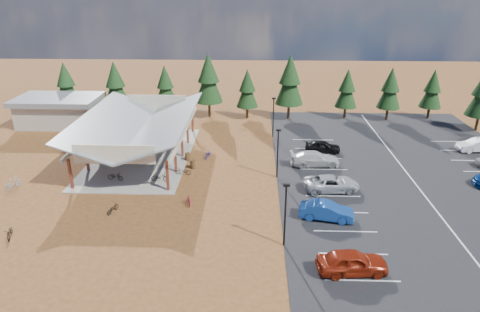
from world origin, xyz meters
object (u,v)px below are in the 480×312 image
bike_2 (133,145)px  bike_3 (137,132)px  bike_0 (115,176)px  bike_16 (183,171)px  bike_8 (10,232)px  car_1 (327,211)px  bike_7 (169,132)px  car_0 (352,262)px  bike_11 (189,200)px  bike_pavilion (139,124)px  outbuilding (59,110)px  car_9 (477,145)px  bike_1 (131,156)px  lamp_post_2 (273,114)px  car_3 (315,159)px  bike_6 (166,143)px  car_2 (332,183)px  trash_bin_1 (188,157)px  lamp_post_0 (285,210)px  lamp_post_1 (278,150)px  bike_9 (13,183)px  bike_12 (113,208)px  trash_bin_0 (193,164)px  bike_5 (146,162)px  car_4 (323,146)px  bike_14 (208,154)px

bike_2 → bike_3: bearing=22.8°
bike_0 → bike_16: 6.70m
bike_8 → car_1: car_1 is taller
bike_16 → bike_7: bearing=-167.1°
bike_3 → car_0: car_0 is taller
bike_11 → bike_16: size_ratio=0.96×
bike_8 → car_0: bearing=-27.2°
bike_11 → bike_2: bearing=106.8°
bike_7 → bike_pavilion: bearing=-179.7°
bike_pavilion → bike_7: 7.62m
outbuilding → car_9: (52.53, -8.15, -1.24)m
bike_1 → car_9: 39.61m
bike_pavilion → lamp_post_2: 16.57m
outbuilding → car_3: outbuilding is taller
bike_6 → outbuilding: bearing=55.2°
bike_1 → bike_pavilion: bearing=-11.3°
bike_3 → bike_11: 19.83m
car_2 → bike_8: bearing=103.3°
bike_6 → bike_2: bearing=92.8°
trash_bin_1 → bike_11: bearing=-80.8°
bike_1 → bike_8: bearing=177.9°
lamp_post_0 → bike_11: (-8.06, 5.97, -2.52)m
bike_1 → bike_7: bearing=-1.1°
lamp_post_1 → lamp_post_2: bearing=90.0°
bike_0 → bike_3: (-1.19, 13.07, 0.01)m
bike_1 → bike_7: size_ratio=1.04×
bike_8 → bike_9: bearing=96.9°
bike_0 → bike_12: 6.32m
bike_2 → car_1: 25.33m
bike_1 → bike_8: size_ratio=1.07×
trash_bin_0 → trash_bin_1: size_ratio=1.00×
car_3 → lamp_post_0: bearing=159.8°
bike_pavilion → bike_5: bike_pavilion is taller
bike_7 → car_3: bearing=-100.4°
car_4 → bike_pavilion: bearing=101.1°
bike_16 → bike_6: bearing=-161.5°
bike_1 → bike_11: bike_1 is taller
lamp_post_0 → bike_14: bearing=114.1°
bike_5 → car_9: car_9 is taller
bike_14 → car_2: bearing=-16.9°
trash_bin_0 → bike_2: (-7.75, 5.17, 0.13)m
car_9 → bike_1: bearing=-90.0°
bike_8 → trash_bin_0: bearing=28.2°
bike_2 → car_0: (20.92, -22.20, 0.28)m
car_9 → bike_8: bearing=-72.7°
bike_3 → car_3: bearing=-109.3°
bike_pavilion → bike_7: size_ratio=11.20×
bike_16 → car_0: size_ratio=0.33×
bike_3 → lamp_post_1: bearing=-121.5°
car_2 → bike_12: bearing=98.4°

